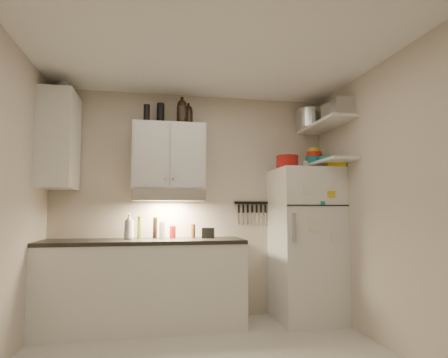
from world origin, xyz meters
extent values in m
cube|color=white|center=(0.00, 0.00, 2.61)|extent=(3.20, 3.00, 0.02)
cube|color=beige|center=(0.00, 1.51, 1.30)|extent=(3.20, 0.02, 2.60)
cube|color=beige|center=(1.61, 0.00, 1.30)|extent=(0.02, 3.00, 2.60)
cube|color=white|center=(-0.55, 1.20, 0.44)|extent=(2.10, 0.60, 0.88)
cube|color=black|center=(-0.55, 1.20, 0.90)|extent=(2.10, 0.62, 0.04)
cube|color=white|center=(-0.30, 1.33, 1.83)|extent=(0.80, 0.33, 0.75)
cube|color=white|center=(-1.44, 1.20, 1.95)|extent=(0.33, 0.55, 1.00)
cube|color=silver|center=(-0.30, 1.27, 1.39)|extent=(0.76, 0.46, 0.12)
cube|color=white|center=(1.25, 1.16, 0.85)|extent=(0.70, 0.68, 1.70)
cube|color=white|center=(1.45, 1.02, 2.20)|extent=(0.30, 0.95, 0.03)
cube|color=white|center=(1.45, 1.02, 1.76)|extent=(0.30, 0.95, 0.03)
cube|color=black|center=(0.70, 1.49, 1.32)|extent=(0.42, 0.02, 0.03)
cylinder|color=#9D1612|center=(1.02, 1.11, 1.77)|extent=(0.31, 0.31, 0.15)
cube|color=yellow|center=(1.51, 0.95, 1.74)|extent=(0.24, 0.28, 0.08)
cylinder|color=silver|center=(1.26, 1.16, 1.75)|extent=(0.06, 0.06, 0.10)
cylinder|color=silver|center=(1.38, 1.28, 2.33)|extent=(0.38, 0.38, 0.22)
cube|color=#AAAAAD|center=(1.53, 0.96, 2.32)|extent=(0.25, 0.23, 0.21)
cube|color=#AAAAAD|center=(1.52, 0.74, 2.32)|extent=(0.24, 0.24, 0.21)
cylinder|color=#177D7F|center=(1.43, 1.27, 1.82)|extent=(0.23, 0.23, 0.09)
cylinder|color=red|center=(1.41, 1.25, 1.89)|extent=(0.18, 0.18, 0.05)
cylinder|color=gold|center=(1.41, 1.25, 1.94)|extent=(0.14, 0.14, 0.05)
cylinder|color=#177D7F|center=(1.48, 0.99, 1.80)|extent=(0.28, 0.28, 0.06)
cylinder|color=black|center=(-0.40, 1.38, 2.33)|extent=(0.10, 0.10, 0.25)
cylinder|color=black|center=(-0.55, 1.28, 2.30)|extent=(0.09, 0.09, 0.20)
cylinder|color=silver|center=(-1.44, 1.32, 2.54)|extent=(0.18, 0.18, 0.18)
imported|color=white|center=(-0.71, 1.24, 1.08)|extent=(0.16, 0.16, 0.31)
cylinder|color=brown|center=(-0.02, 1.29, 1.00)|extent=(0.05, 0.05, 0.16)
cylinder|color=#58711C|center=(-0.61, 1.33, 1.04)|extent=(0.06, 0.06, 0.24)
cylinder|color=black|center=(-0.44, 1.36, 1.04)|extent=(0.05, 0.05, 0.23)
cylinder|color=silver|center=(-0.36, 1.26, 1.01)|extent=(0.08, 0.08, 0.19)
cylinder|color=#9D1612|center=(-0.25, 1.32, 0.99)|extent=(0.07, 0.07, 0.14)
cube|color=black|center=(0.14, 1.28, 0.98)|extent=(0.15, 0.13, 0.11)
camera|label=1|loc=(-0.47, -2.88, 1.21)|focal=30.00mm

